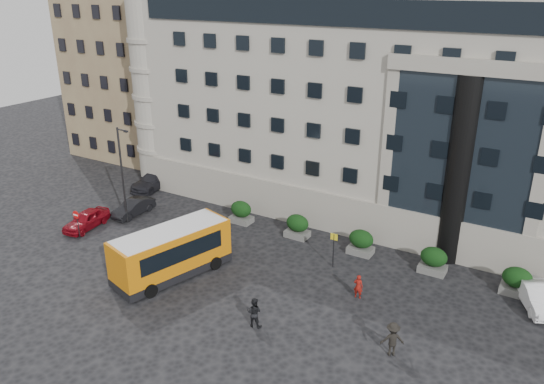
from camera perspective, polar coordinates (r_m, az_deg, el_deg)
The scene contains 23 objects.
ground at distance 35.88m, azimuth -4.99°, elevation -9.17°, with size 120.00×120.00×0.00m, color black.
civic_building at distance 49.24m, azimuth 15.98°, elevation 9.95°, with size 44.00×24.00×18.00m, color #A5A192.
entrance_column at distance 37.54m, azimuth 19.46°, elevation 2.01°, with size 1.80×1.80×13.00m, color black.
apartment_near at distance 62.18m, azimuth -12.83°, elevation 13.49°, with size 14.00×14.00×20.00m, color #7E6349.
apartment_far at distance 77.76m, azimuth -5.20°, elevation 16.24°, with size 13.00×13.00×22.00m, color brown.
hedge_a at distance 43.17m, azimuth -3.34°, elevation -2.14°, with size 1.80×1.26×1.84m.
hedge_b at distance 40.72m, azimuth 2.75°, elevation -3.66°, with size 1.80×1.26×1.84m.
hedge_c at distance 38.81m, azimuth 9.55°, elevation -5.31°, with size 1.80×1.26×1.84m.
hedge_d at distance 37.54m, azimuth 16.97°, elevation -7.01°, with size 1.80×1.26×1.84m.
hedge_e at distance 36.96m, azimuth 24.82°, elevation -8.67°, with size 1.80×1.26×1.84m.
street_lamp at distance 43.41m, azimuth -15.78°, elevation 2.07°, with size 1.16×0.18×8.00m.
bus_stop_sign at distance 36.43m, azimuth 6.66°, elevation -5.62°, with size 0.50×0.08×2.52m.
no_entry_sign at distance 42.73m, azimuth -20.26°, elevation -2.74°, with size 0.64×0.16×2.32m.
minibus at distance 35.82m, azimuth -10.77°, elevation -6.21°, with size 4.82×8.41×3.32m.
red_truck at distance 55.26m, azimuth -4.15°, elevation 3.78°, with size 2.92×5.26×2.70m.
parked_car_a at distance 44.74m, azimuth -19.34°, elevation -2.82°, with size 1.69×4.20×1.43m, color maroon.
parked_car_b at distance 46.06m, azimuth -14.68°, elevation -1.63°, with size 1.40×4.02×1.33m, color black.
parked_car_c at distance 51.58m, azimuth -12.58°, elevation 1.25°, with size 2.16×5.30×1.54m, color black.
parked_car_d at distance 56.74m, azimuth -9.62°, elevation 3.37°, with size 2.59×5.62×1.56m, color black.
white_taxi at distance 36.25m, azimuth 26.55°, elevation -10.00°, with size 1.50×4.30×1.42m, color white.
pedestrian_a at distance 33.74m, azimuth 9.26°, elevation -9.99°, with size 0.58×0.38×1.60m, color maroon.
pedestrian_b at distance 30.82m, azimuth -1.93°, elevation -12.82°, with size 0.89×0.69×1.83m, color black.
pedestrian_c at distance 29.43m, azimuth 12.83°, elevation -15.18°, with size 1.26×0.72×1.95m, color black.
Camera 1 is at (18.36, -24.73, 18.41)m, focal length 35.00 mm.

